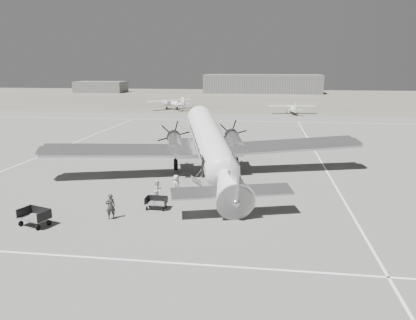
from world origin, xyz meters
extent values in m
plane|color=slate|center=(0.00, 0.00, 0.00)|extent=(260.00, 260.00, 0.00)
cube|color=white|center=(0.00, -14.00, 0.01)|extent=(60.00, 0.15, 0.01)
cube|color=white|center=(12.00, 0.00, 0.01)|extent=(0.15, 80.00, 0.01)
cube|color=white|center=(-18.00, 10.00, 0.01)|extent=(0.15, 60.00, 0.01)
cube|color=white|center=(0.00, 40.00, 0.01)|extent=(90.00, 0.15, 0.01)
cube|color=#696658|center=(0.00, 95.00, 0.00)|extent=(260.00, 90.00, 0.01)
cube|color=slate|center=(5.00, 120.00, 3.00)|extent=(42.00, 14.00, 6.00)
cube|color=slate|center=(5.00, 120.00, 6.30)|extent=(42.00, 14.00, 0.60)
cube|color=slate|center=(-55.00, 115.00, 2.00)|extent=(18.00, 10.00, 4.00)
imported|color=#303030|center=(-3.47, -8.69, 0.84)|extent=(0.73, 0.67, 1.68)
imported|color=silver|center=(-1.43, -4.68, 0.78)|extent=(0.85, 0.93, 1.56)
imported|color=silver|center=(-0.35, -3.46, 0.81)|extent=(0.77, 0.93, 1.62)
camera|label=1|loc=(6.06, -32.06, 9.55)|focal=35.00mm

